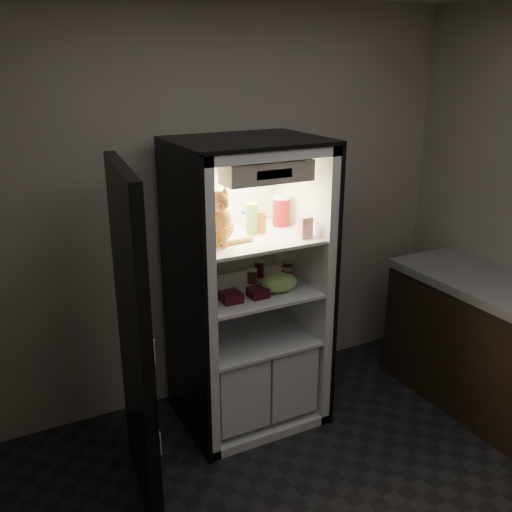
{
  "coord_description": "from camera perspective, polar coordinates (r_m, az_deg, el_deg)",
  "views": [
    {
      "loc": [
        -1.51,
        -1.65,
        2.31
      ],
      "look_at": [
        0.04,
        1.32,
        1.15
      ],
      "focal_mm": 40.0,
      "sensor_mm": 36.0,
      "label": 1
    }
  ],
  "objects": [
    {
      "name": "berry_box_left",
      "position": [
        3.41,
        -2.54,
        -4.11
      ],
      "size": [
        0.12,
        0.12,
        0.06
      ],
      "primitive_type": "cube",
      "color": "#4F0D1B",
      "rests_on": "refrigerator"
    },
    {
      "name": "mayo_tub",
      "position": [
        3.62,
        -0.83,
        3.67
      ],
      "size": [
        0.08,
        0.08,
        0.12
      ],
      "color": "white",
      "rests_on": "refrigerator"
    },
    {
      "name": "soda_can_c",
      "position": [
        3.59,
        3.07,
        -2.27
      ],
      "size": [
        0.07,
        0.07,
        0.13
      ],
      "color": "black",
      "rests_on": "refrigerator"
    },
    {
      "name": "refrigerator",
      "position": [
        3.72,
        -1.02,
        -5.05
      ],
      "size": [
        0.9,
        0.72,
        1.88
      ],
      "color": "white",
      "rests_on": "floor"
    },
    {
      "name": "fridge_door",
      "position": [
        3.05,
        -12.04,
        -8.67
      ],
      "size": [
        0.17,
        0.87,
        1.85
      ],
      "rotation": [
        0.0,
        0.0,
        -0.12
      ],
      "color": "black",
      "rests_on": "floor"
    },
    {
      "name": "salsa_jar",
      "position": [
        3.53,
        0.41,
        3.42
      ],
      "size": [
        0.08,
        0.08,
        0.13
      ],
      "color": "#9A0F0E",
      "rests_on": "refrigerator"
    },
    {
      "name": "parmesan_shaker",
      "position": [
        3.49,
        -0.43,
        3.73
      ],
      "size": [
        0.08,
        0.08,
        0.19
      ],
      "color": "#258939",
      "rests_on": "refrigerator"
    },
    {
      "name": "condiment_jar",
      "position": [
        3.68,
        -0.37,
        -2.02
      ],
      "size": [
        0.07,
        0.07,
        0.09
      ],
      "color": "#513A17",
      "rests_on": "refrigerator"
    },
    {
      "name": "soda_can_b",
      "position": [
        3.75,
        3.16,
        -1.44
      ],
      "size": [
        0.06,
        0.06,
        0.11
      ],
      "color": "black",
      "rests_on": "refrigerator"
    },
    {
      "name": "room_shell",
      "position": [
        2.34,
        14.19,
        1.34
      ],
      "size": [
        3.6,
        3.6,
        3.6
      ],
      "color": "white",
      "rests_on": "floor"
    },
    {
      "name": "berry_box_right",
      "position": [
        3.47,
        0.2,
        -3.68
      ],
      "size": [
        0.11,
        0.11,
        0.06
      ],
      "primitive_type": "cube",
      "color": "#4F0D1B",
      "rests_on": "refrigerator"
    },
    {
      "name": "soda_can_a",
      "position": [
        3.77,
        0.33,
        -1.33
      ],
      "size": [
        0.06,
        0.06,
        0.11
      ],
      "color": "black",
      "rests_on": "refrigerator"
    },
    {
      "name": "grape_bag",
      "position": [
        3.54,
        2.28,
        -2.63
      ],
      "size": [
        0.24,
        0.18,
        0.12
      ],
      "primitive_type": "ellipsoid",
      "color": "#87B454",
      "rests_on": "refrigerator"
    },
    {
      "name": "pepper_jar",
      "position": [
        3.68,
        2.55,
        4.52
      ],
      "size": [
        0.12,
        0.12,
        0.19
      ],
      "color": "maroon",
      "rests_on": "refrigerator"
    },
    {
      "name": "cream_carton",
      "position": [
        3.45,
        4.86,
        2.9
      ],
      "size": [
        0.08,
        0.08,
        0.13
      ],
      "primitive_type": "cube",
      "color": "silver",
      "rests_on": "refrigerator"
    },
    {
      "name": "tabby_cat",
      "position": [
        3.32,
        -3.77,
        3.55
      ],
      "size": [
        0.3,
        0.36,
        0.36
      ],
      "rotation": [
        0.0,
        0.0,
        -0.37
      ],
      "color": "#C25D18",
      "rests_on": "refrigerator"
    }
  ]
}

